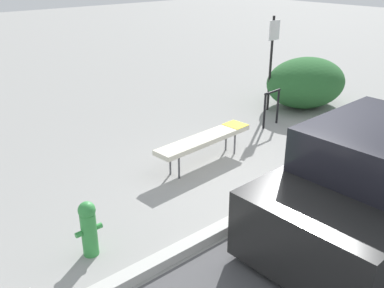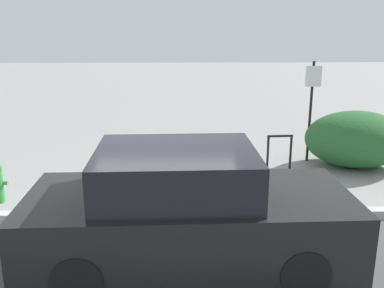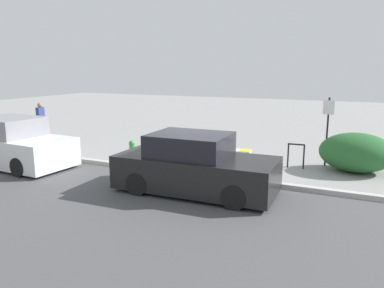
% 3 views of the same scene
% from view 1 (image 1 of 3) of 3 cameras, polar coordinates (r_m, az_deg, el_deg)
% --- Properties ---
extents(ground_plane, '(60.00, 60.00, 0.00)m').
position_cam_1_polar(ground_plane, '(6.99, 12.21, -7.16)').
color(ground_plane, gray).
extents(curb, '(60.00, 0.20, 0.13)m').
position_cam_1_polar(curb, '(6.96, 12.26, -6.70)').
color(curb, '#B7B7B2').
rests_on(curb, ground_plane).
extents(bench, '(2.14, 0.55, 0.54)m').
position_cam_1_polar(bench, '(7.79, 1.71, 0.64)').
color(bench, '#515156').
rests_on(bench, ground_plane).
extents(bike_rack, '(0.55, 0.08, 0.83)m').
position_cam_1_polar(bike_rack, '(9.79, 10.56, 5.17)').
color(bike_rack, black).
rests_on(bike_rack, ground_plane).
extents(sign_post, '(0.36, 0.08, 2.30)m').
position_cam_1_polar(sign_post, '(10.68, 10.57, 11.59)').
color(sign_post, black).
rests_on(sign_post, ground_plane).
extents(fire_hydrant, '(0.36, 0.22, 0.77)m').
position_cam_1_polar(fire_hydrant, '(5.61, -13.63, -10.71)').
color(fire_hydrant, '#338C3F').
rests_on(fire_hydrant, ground_plane).
extents(shrub_hedge, '(2.26, 1.76, 1.25)m').
position_cam_1_polar(shrub_hedge, '(11.36, 14.94, 7.94)').
color(shrub_hedge, '#28602D').
rests_on(shrub_hedge, ground_plane).
extents(parked_car_near, '(4.24, 1.92, 1.57)m').
position_cam_1_polar(parked_car_near, '(6.37, 23.93, -4.82)').
color(parked_car_near, black).
rests_on(parked_car_near, ground_plane).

